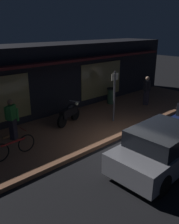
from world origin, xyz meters
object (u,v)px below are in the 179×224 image
Objects in this scene: bicycle_parked at (14,147)px; sign_post at (114,94)px; trash_bin at (111,96)px; motorcycle at (69,113)px; person_photographer at (12,119)px; parked_car_near at (163,147)px; person_bystander at (147,90)px.

bicycle_parked is 5.18m from sign_post.
trash_bin reaches higher than bicycle_parked.
sign_post is (5.08, -0.10, 1.00)m from bicycle_parked.
motorcycle reaches higher than trash_bin.
motorcycle is 0.99× the size of person_photographer.
bicycle_parked is at bearing 132.93° from parked_car_near.
person_photographer is at bearing 64.10° from bicycle_parked.
sign_post reaches higher than person_photographer.
parked_car_near is (-3.62, -5.59, 0.08)m from trash_bin.
bicycle_parked is 1.55m from person_photographer.
sign_post is 2.95m from trash_bin.
person_photographer is 7.80m from person_bystander.
person_photographer is at bearing 162.31° from sign_post.
person_bystander is (8.37, 0.33, 0.52)m from bicycle_parked.
parked_car_near is (-1.62, -3.62, -0.81)m from sign_post.
motorcycle is 0.40× the size of parked_car_near.
sign_post reaches higher than parked_car_near.
person_photographer is 1.00× the size of person_bystander.
sign_post is at bearing 65.82° from parked_car_near.
motorcycle is 2.30m from sign_post.
parked_car_near is (-4.92, -4.04, -0.32)m from person_bystander.
motorcycle is 1.78× the size of trash_bin.
parked_car_near is (0.13, -4.82, 0.06)m from motorcycle.
parked_car_near reaches higher than motorcycle.
parked_car_near is at bearing -88.43° from motorcycle.
sign_post is (1.76, -1.20, 0.86)m from motorcycle.
person_bystander is at bearing 7.33° from sign_post.
person_photographer is at bearing 175.46° from motorcycle.
person_bystander is 6.37m from parked_car_near.
bicycle_parked is 0.69× the size of sign_post.
person_bystander is (5.05, -0.78, 0.38)m from motorcycle.
trash_bin is (6.44, 0.56, -0.41)m from person_photographer.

